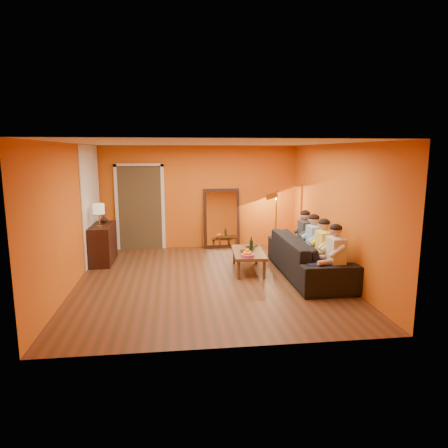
{
  "coord_description": "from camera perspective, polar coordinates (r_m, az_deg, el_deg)",
  "views": [
    {
      "loc": [
        -0.62,
        -7.39,
        2.44
      ],
      "look_at": [
        0.35,
        0.5,
        1.0
      ],
      "focal_mm": 32.0,
      "sensor_mm": 36.0,
      "label": 1
    }
  ],
  "objects": [
    {
      "name": "door_jamb_right",
      "position": [
        10.2,
        -8.69,
        2.32
      ],
      "size": [
        0.08,
        0.06,
        2.2
      ],
      "primitive_type": "cube",
      "color": "white",
      "rests_on": "wall_back"
    },
    {
      "name": "doorway_recess",
      "position": [
        10.36,
        -11.83,
        2.33
      ],
      "size": [
        1.06,
        0.3,
        2.1
      ],
      "primitive_type": "cube",
      "color": "#3F2D19",
      "rests_on": "floor"
    },
    {
      "name": "dog",
      "position": [
        7.37,
        14.03,
        -6.99
      ],
      "size": [
        0.5,
        0.59,
        0.59
      ],
      "primitive_type": null,
      "rotation": [
        0.0,
        0.0,
        0.43
      ],
      "color": "#9D7347",
      "rests_on": "floor"
    },
    {
      "name": "tumbler",
      "position": [
        8.39,
        4.15,
        -3.34
      ],
      "size": [
        0.12,
        0.12,
        0.1
      ],
      "primitive_type": "imported",
      "rotation": [
        0.0,
        0.0,
        -0.11
      ],
      "color": "#B27F3F",
      "rests_on": "coffee_table"
    },
    {
      "name": "wine_bottle",
      "position": [
        8.19,
        3.91,
        -2.92
      ],
      "size": [
        0.07,
        0.07,
        0.31
      ],
      "primitive_type": "cylinder",
      "color": "black",
      "rests_on": "coffee_table"
    },
    {
      "name": "white_accent",
      "position": [
        9.4,
        -18.42,
        2.77
      ],
      "size": [
        0.02,
        1.9,
        2.58
      ],
      "primitive_type": "cube",
      "color": "white",
      "rests_on": "wall_left"
    },
    {
      "name": "laptop",
      "position": [
        8.63,
        4.24,
        -3.21
      ],
      "size": [
        0.38,
        0.36,
        0.03
      ],
      "primitive_type": "imported",
      "rotation": [
        0.0,
        0.0,
        0.67
      ],
      "color": "black",
      "rests_on": "coffee_table"
    },
    {
      "name": "vase",
      "position": [
        9.46,
        -16.78,
        0.68
      ],
      "size": [
        0.17,
        0.17,
        0.17
      ],
      "primitive_type": "imported",
      "color": "black",
      "rests_on": "sideboard"
    },
    {
      "name": "person_far_left",
      "position": [
        7.24,
        15.64,
        -4.78
      ],
      "size": [
        0.7,
        0.44,
        1.22
      ],
      "primitive_type": null,
      "color": "beige",
      "rests_on": "sofa"
    },
    {
      "name": "person_far_right",
      "position": [
        8.74,
        11.51,
        -2.04
      ],
      "size": [
        0.7,
        0.44,
        1.22
      ],
      "primitive_type": null,
      "color": "#323136",
      "rests_on": "sofa"
    },
    {
      "name": "book_lower",
      "position": [
        8.04,
        2.48,
        -4.21
      ],
      "size": [
        0.2,
        0.25,
        0.02
      ],
      "primitive_type": "imported",
      "rotation": [
        0.0,
        0.0,
        -0.11
      ],
      "color": "black",
      "rests_on": "coffee_table"
    },
    {
      "name": "door_header",
      "position": [
        10.15,
        -12.11,
        8.23
      ],
      "size": [
        1.22,
        0.06,
        0.08
      ],
      "primitive_type": "cube",
      "color": "white",
      "rests_on": "wall_back"
    },
    {
      "name": "floor_lamp",
      "position": [
        10.0,
        7.44,
        0.27
      ],
      "size": [
        0.36,
        0.32,
        1.44
      ],
      "primitive_type": null,
      "rotation": [
        0.0,
        0.0,
        -0.33
      ],
      "color": "#B38234",
      "rests_on": "floor"
    },
    {
      "name": "mirror_glass",
      "position": [
        10.19,
        -0.32,
        0.78
      ],
      "size": [
        0.78,
        0.21,
        1.35
      ],
      "primitive_type": "cube",
      "rotation": [
        -0.14,
        0.0,
        0.0
      ],
      "color": "white",
      "rests_on": "mirror_frame"
    },
    {
      "name": "coffee_table",
      "position": [
        8.32,
        3.47,
        -5.3
      ],
      "size": [
        0.7,
        1.26,
        0.42
      ],
      "primitive_type": null,
      "rotation": [
        0.0,
        0.0,
        -0.07
      ],
      "color": "brown",
      "rests_on": "floor"
    },
    {
      "name": "person_mid_left",
      "position": [
        7.73,
        14.09,
        -3.75
      ],
      "size": [
        0.7,
        0.44,
        1.22
      ],
      "primitive_type": null,
      "color": "#EDD84F",
      "rests_on": "sofa"
    },
    {
      "name": "sofa",
      "position": [
        8.15,
        12.03,
        -4.55
      ],
      "size": [
        2.66,
        1.04,
        0.78
      ],
      "primitive_type": "imported",
      "rotation": [
        0.0,
        0.0,
        1.57
      ],
      "color": "black",
      "rests_on": "floor"
    },
    {
      "name": "door_jamb_left",
      "position": [
        10.3,
        -15.05,
        2.16
      ],
      "size": [
        0.08,
        0.06,
        2.2
      ],
      "primitive_type": "cube",
      "color": "white",
      "rests_on": "wall_back"
    },
    {
      "name": "fruit_bowl",
      "position": [
        7.8,
        3.37,
        -4.16
      ],
      "size": [
        0.26,
        0.26,
        0.16
      ],
      "primitive_type": null,
      "color": "#D04988",
      "rests_on": "coffee_table"
    },
    {
      "name": "book_mid",
      "position": [
        8.05,
        2.54,
        -4.05
      ],
      "size": [
        0.19,
        0.26,
        0.02
      ],
      "primitive_type": "imported",
      "rotation": [
        0.0,
        0.0,
        -0.01
      ],
      "color": "red",
      "rests_on": "book_lower"
    },
    {
      "name": "mirror_frame",
      "position": [
        10.23,
        -0.35,
        0.82
      ],
      "size": [
        0.92,
        0.27,
        1.51
      ],
      "primitive_type": "cube",
      "rotation": [
        -0.14,
        0.0,
        0.0
      ],
      "color": "black",
      "rests_on": "floor"
    },
    {
      "name": "person_mid_right",
      "position": [
        8.23,
        12.72,
        -2.84
      ],
      "size": [
        0.7,
        0.44,
        1.22
      ],
      "primitive_type": null,
      "color": "#8BB0D8",
      "rests_on": "sofa"
    },
    {
      "name": "table_lamp",
      "position": [
        8.89,
        -17.42,
        1.16
      ],
      "size": [
        0.24,
        0.24,
        0.51
      ],
      "primitive_type": null,
      "color": "beige",
      "rests_on": "sideboard"
    },
    {
      "name": "flowers",
      "position": [
        9.42,
        -16.85,
        2.04
      ],
      "size": [
        0.17,
        0.17,
        0.39
      ],
      "primitive_type": null,
      "color": "red",
      "rests_on": "vase"
    },
    {
      "name": "book_upper",
      "position": [
        8.02,
        2.5,
        -3.95
      ],
      "size": [
        0.18,
        0.23,
        0.02
      ],
      "primitive_type": "imported",
      "rotation": [
        0.0,
        0.0,
        0.12
      ],
      "color": "black",
      "rests_on": "book_mid"
    },
    {
      "name": "room_shell",
      "position": [
        7.87,
        -2.41,
        1.93
      ],
      "size": [
        5.0,
        5.5,
        2.6
      ],
      "color": "brown",
      "rests_on": "ground"
    },
    {
      "name": "sideboard",
      "position": [
        9.31,
        -16.87,
        -2.69
      ],
      "size": [
        0.44,
        1.18,
        0.85
      ],
      "primitive_type": "cube",
      "color": "black",
      "rests_on": "floor"
    }
  ]
}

